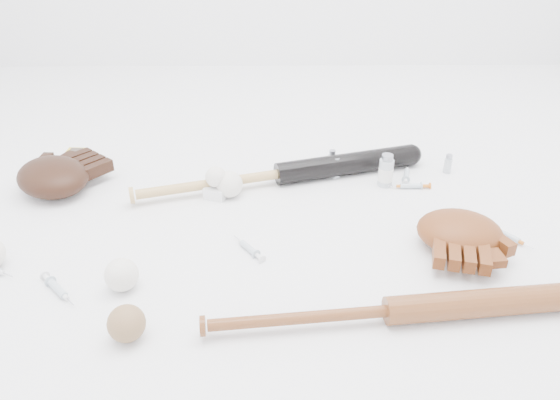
{
  "coord_description": "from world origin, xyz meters",
  "views": [
    {
      "loc": [
        0.01,
        -1.29,
        0.83
      ],
      "look_at": [
        0.02,
        0.02,
        0.06
      ],
      "focal_mm": 35.0,
      "sensor_mm": 36.0,
      "label": 1
    }
  ],
  "objects_px": {
    "pedestal": "(217,191)",
    "bat_dark": "(280,174)",
    "glove_dark": "(53,176)",
    "bat_wood": "(390,311)"
  },
  "relations": [
    {
      "from": "pedestal",
      "to": "bat_dark",
      "type": "bearing_deg",
      "value": 21.61
    },
    {
      "from": "bat_dark",
      "to": "glove_dark",
      "type": "relative_size",
      "value": 3.42
    },
    {
      "from": "bat_dark",
      "to": "pedestal",
      "type": "distance_m",
      "value": 0.21
    },
    {
      "from": "bat_dark",
      "to": "pedestal",
      "type": "xyz_separation_m",
      "value": [
        -0.19,
        -0.08,
        -0.02
      ]
    },
    {
      "from": "glove_dark",
      "to": "bat_dark",
      "type": "bearing_deg",
      "value": 44.54
    },
    {
      "from": "bat_wood",
      "to": "glove_dark",
      "type": "bearing_deg",
      "value": 141.44
    },
    {
      "from": "bat_dark",
      "to": "glove_dark",
      "type": "height_order",
      "value": "glove_dark"
    },
    {
      "from": "bat_wood",
      "to": "pedestal",
      "type": "distance_m",
      "value": 0.7
    },
    {
      "from": "bat_dark",
      "to": "glove_dark",
      "type": "xyz_separation_m",
      "value": [
        -0.7,
        -0.04,
        0.02
      ]
    },
    {
      "from": "bat_wood",
      "to": "glove_dark",
      "type": "height_order",
      "value": "glove_dark"
    }
  ]
}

